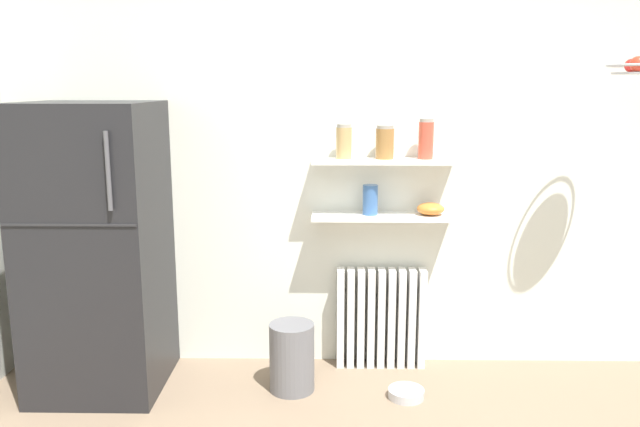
# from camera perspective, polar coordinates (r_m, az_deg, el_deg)

# --- Properties ---
(back_wall) EXTENTS (7.04, 0.10, 2.60)m
(back_wall) POSITION_cam_1_polar(r_m,az_deg,el_deg) (3.94, 3.95, 4.86)
(back_wall) COLOR silver
(back_wall) RESTS_ON ground_plane
(refrigerator) EXTENTS (0.71, 0.75, 1.66)m
(refrigerator) POSITION_cam_1_polar(r_m,az_deg,el_deg) (3.86, -19.39, -3.00)
(refrigerator) COLOR black
(refrigerator) RESTS_ON ground_plane
(radiator) EXTENTS (0.55, 0.12, 0.63)m
(radiator) POSITION_cam_1_polar(r_m,az_deg,el_deg) (4.05, 5.49, -9.32)
(radiator) COLOR white
(radiator) RESTS_ON ground_plane
(wall_shelf_lower) EXTENTS (0.86, 0.22, 0.02)m
(wall_shelf_lower) POSITION_cam_1_polar(r_m,az_deg,el_deg) (3.84, 5.71, -0.29)
(wall_shelf_lower) COLOR white
(wall_shelf_upper) EXTENTS (0.86, 0.22, 0.02)m
(wall_shelf_upper) POSITION_cam_1_polar(r_m,az_deg,el_deg) (3.79, 5.82, 4.72)
(wall_shelf_upper) COLOR white
(storage_jar_0) EXTENTS (0.09, 0.09, 0.20)m
(storage_jar_0) POSITION_cam_1_polar(r_m,az_deg,el_deg) (3.76, 2.16, 6.46)
(storage_jar_0) COLOR tan
(storage_jar_0) RESTS_ON wall_shelf_upper
(storage_jar_1) EXTENTS (0.11, 0.11, 0.20)m
(storage_jar_1) POSITION_cam_1_polar(r_m,az_deg,el_deg) (3.78, 5.85, 6.38)
(storage_jar_1) COLOR olive
(storage_jar_1) RESTS_ON wall_shelf_upper
(storage_jar_2) EXTENTS (0.09, 0.09, 0.24)m
(storage_jar_2) POSITION_cam_1_polar(r_m,az_deg,el_deg) (3.80, 9.51, 6.61)
(storage_jar_2) COLOR #C64C38
(storage_jar_2) RESTS_ON wall_shelf_upper
(vase) EXTENTS (0.09, 0.09, 0.18)m
(vase) POSITION_cam_1_polar(r_m,az_deg,el_deg) (3.82, 4.54, 1.23)
(vase) COLOR #38609E
(vase) RESTS_ON wall_shelf_lower
(shelf_bowl) EXTENTS (0.16, 0.16, 0.07)m
(shelf_bowl) POSITION_cam_1_polar(r_m,az_deg,el_deg) (3.86, 9.91, 0.42)
(shelf_bowl) COLOR orange
(shelf_bowl) RESTS_ON wall_shelf_lower
(trash_bin) EXTENTS (0.26, 0.26, 0.40)m
(trash_bin) POSITION_cam_1_polar(r_m,az_deg,el_deg) (3.78, -2.54, -12.77)
(trash_bin) COLOR slate
(trash_bin) RESTS_ON ground_plane
(pet_food_bowl) EXTENTS (0.21, 0.21, 0.05)m
(pet_food_bowl) POSITION_cam_1_polar(r_m,az_deg,el_deg) (3.79, 7.75, -15.73)
(pet_food_bowl) COLOR #B7B7BC
(pet_food_bowl) RESTS_ON ground_plane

